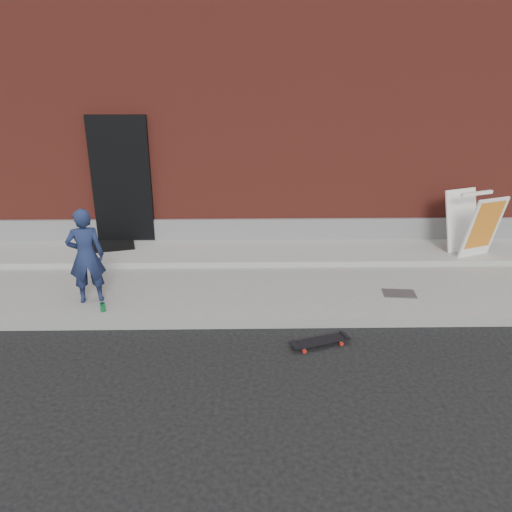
{
  "coord_description": "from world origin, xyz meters",
  "views": [
    {
      "loc": [
        -0.35,
        -5.9,
        3.29
      ],
      "look_at": [
        -0.23,
        0.8,
        0.74
      ],
      "focal_mm": 35.0,
      "sensor_mm": 36.0,
      "label": 1
    }
  ],
  "objects_px": {
    "pizza_sign": "(473,223)",
    "soda_can": "(103,307)",
    "skateboard": "(320,341)",
    "child": "(86,256)"
  },
  "relations": [
    {
      "from": "pizza_sign",
      "to": "soda_can",
      "type": "distance_m",
      "value": 6.16
    },
    {
      "from": "skateboard",
      "to": "soda_can",
      "type": "relative_size",
      "value": 6.01
    },
    {
      "from": "soda_can",
      "to": "pizza_sign",
      "type": "bearing_deg",
      "value": 18.01
    },
    {
      "from": "child",
      "to": "skateboard",
      "type": "height_order",
      "value": "child"
    },
    {
      "from": "skateboard",
      "to": "pizza_sign",
      "type": "distance_m",
      "value": 4.0
    },
    {
      "from": "child",
      "to": "pizza_sign",
      "type": "height_order",
      "value": "child"
    },
    {
      "from": "pizza_sign",
      "to": "soda_can",
      "type": "relative_size",
      "value": 8.58
    },
    {
      "from": "child",
      "to": "pizza_sign",
      "type": "relative_size",
      "value": 1.25
    },
    {
      "from": "child",
      "to": "soda_can",
      "type": "bearing_deg",
      "value": 112.29
    },
    {
      "from": "child",
      "to": "pizza_sign",
      "type": "xyz_separation_m",
      "value": [
        6.09,
        1.55,
        -0.04
      ]
    }
  ]
}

